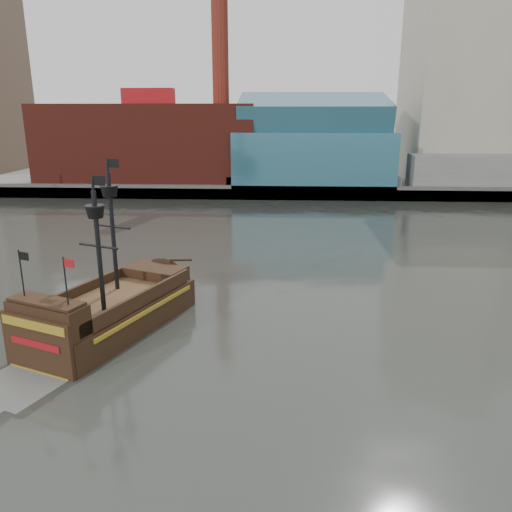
{
  "coord_description": "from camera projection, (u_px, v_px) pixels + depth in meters",
  "views": [
    {
      "loc": [
        4.3,
        -28.68,
        15.63
      ],
      "look_at": [
        2.21,
        11.32,
        4.0
      ],
      "focal_mm": 35.0,
      "sensor_mm": 36.0,
      "label": 1
    }
  ],
  "objects": [
    {
      "name": "promenade_far",
      "position": [
        264.0,
        175.0,
        120.03
      ],
      "size": [
        220.0,
        60.0,
        2.0
      ],
      "primitive_type": "cube",
      "color": "slate",
      "rests_on": "ground"
    },
    {
      "name": "seawall",
      "position": [
        259.0,
        193.0,
        91.66
      ],
      "size": [
        220.0,
        1.0,
        2.6
      ],
      "primitive_type": "cube",
      "color": "#4C4C49",
      "rests_on": "ground"
    },
    {
      "name": "pirate_ship",
      "position": [
        111.0,
        315.0,
        36.65
      ],
      "size": [
        11.42,
        18.48,
        13.31
      ],
      "rotation": [
        0.0,
        0.0,
        -0.37
      ],
      "color": "black",
      "rests_on": "ground"
    },
    {
      "name": "ground",
      "position": [
        213.0,
        364.0,
        32.08
      ],
      "size": [
        400.0,
        400.0,
        0.0
      ],
      "primitive_type": "plane",
      "color": "#272924",
      "rests_on": "ground"
    },
    {
      "name": "skyline",
      "position": [
        288.0,
        68.0,
        106.07
      ],
      "size": [
        149.0,
        45.0,
        62.0
      ],
      "color": "brown",
      "rests_on": "promenade_far"
    }
  ]
}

